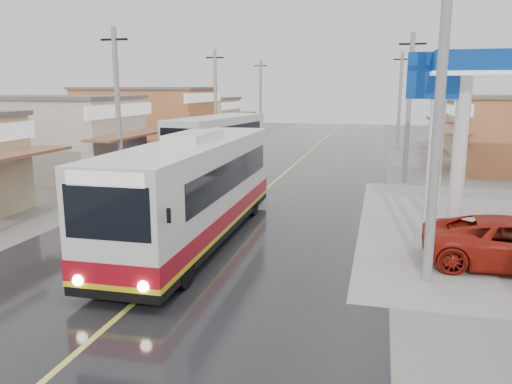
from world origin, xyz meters
The scene contains 12 objects.
ground centered at (0.00, 0.00, 0.00)m, with size 120.00×120.00×0.00m, color slate.
road centered at (0.00, 15.00, 0.01)m, with size 12.00×90.00×0.02m, color black.
centre_line centered at (0.00, 15.00, 0.02)m, with size 0.15×90.00×0.01m, color #D8CC4C.
shopfronts_left centered at (-13.00, 18.00, 0.00)m, with size 11.00×44.00×5.20m, color tan, non-canonical shape.
utility_poles_left centered at (-7.00, 16.00, 0.00)m, with size 1.60×50.00×8.00m, color gray, non-canonical shape.
utility_poles_right centered at (7.00, 15.00, 0.00)m, with size 1.60×36.00×8.00m, color gray, non-canonical shape.
coach_bus centered at (-0.35, 2.10, 1.78)m, with size 2.85×11.84×3.68m.
second_bus centered at (-4.72, 17.51, 1.78)m, with size 4.02×10.22×3.30m.
cyclist centered at (-3.94, 6.22, 0.63)m, with size 0.82×1.83×1.91m.
tricycle_near centered at (-7.47, 9.68, 0.99)m, with size 1.95×2.53×1.73m.
tricycle_far centered at (-9.03, 16.03, 0.89)m, with size 1.65×2.06×1.56m.
tyre_stack centered at (-6.94, 7.51, 0.25)m, with size 0.97×0.97×0.50m.
Camera 1 is at (5.61, -13.43, 5.14)m, focal length 35.00 mm.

